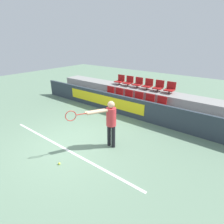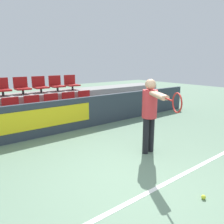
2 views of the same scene
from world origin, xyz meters
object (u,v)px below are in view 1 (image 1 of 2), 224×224
(tennis_ball, at_px, (59,164))
(stadium_chair_5, at_px, (161,103))
(stadium_chair_6, at_px, (120,80))
(tennis_player, at_px, (109,120))
(stadium_chair_4, at_px, (149,101))
(stadium_chair_11, at_px, (170,88))
(stadium_chair_0, at_px, (109,92))
(stadium_chair_9, at_px, (148,85))
(stadium_chair_7, at_px, (129,82))
(stadium_chair_3, at_px, (138,98))
(stadium_chair_2, at_px, (127,96))
(stadium_chair_1, at_px, (118,94))
(stadium_chair_10, at_px, (159,86))
(stadium_chair_8, at_px, (138,83))

(tennis_ball, bearing_deg, stadium_chair_5, 78.64)
(stadium_chair_6, relative_size, tennis_player, 0.33)
(stadium_chair_4, distance_m, stadium_chair_11, 1.27)
(stadium_chair_0, xyz_separation_m, stadium_chair_9, (1.76, 1.02, 0.48))
(stadium_chair_6, height_order, stadium_chair_7, same)
(stadium_chair_11, bearing_deg, tennis_player, -95.28)
(stadium_chair_9, bearing_deg, stadium_chair_0, -150.05)
(stadium_chair_5, bearing_deg, stadium_chair_3, 180.00)
(stadium_chair_2, distance_m, stadium_chair_5, 1.76)
(stadium_chair_3, bearing_deg, stadium_chair_0, 180.00)
(stadium_chair_11, bearing_deg, stadium_chair_6, 180.00)
(stadium_chair_5, distance_m, stadium_chair_11, 1.12)
(stadium_chair_6, relative_size, stadium_chair_9, 1.00)
(stadium_chair_4, height_order, stadium_chair_9, stadium_chair_9)
(stadium_chair_2, relative_size, stadium_chair_7, 1.00)
(stadium_chair_3, distance_m, stadium_chair_6, 2.09)
(tennis_player, bearing_deg, stadium_chair_7, 143.44)
(stadium_chair_0, bearing_deg, stadium_chair_7, 59.95)
(stadium_chair_7, bearing_deg, tennis_player, -65.32)
(tennis_ball, bearing_deg, stadium_chair_1, 105.80)
(stadium_chair_1, relative_size, stadium_chair_10, 1.00)
(tennis_ball, bearing_deg, stadium_chair_9, 91.94)
(stadium_chair_3, relative_size, stadium_chair_4, 1.00)
(stadium_chair_1, relative_size, stadium_chair_2, 1.00)
(stadium_chair_7, relative_size, stadium_chair_10, 1.00)
(stadium_chair_6, bearing_deg, stadium_chair_2, -40.83)
(stadium_chair_6, bearing_deg, stadium_chair_9, 0.00)
(stadium_chair_0, height_order, stadium_chair_4, same)
(stadium_chair_1, height_order, stadium_chair_5, same)
(stadium_chair_6, bearing_deg, stadium_chair_3, -29.95)
(stadium_chair_6, xyz_separation_m, tennis_player, (2.54, -4.26, -0.19))
(stadium_chair_6, xyz_separation_m, stadium_chair_11, (2.94, 0.00, 0.00))
(stadium_chair_3, xyz_separation_m, stadium_chair_5, (1.17, 0.00, 0.00))
(stadium_chair_3, xyz_separation_m, stadium_chair_8, (-0.59, 1.02, 0.48))
(stadium_chair_4, relative_size, tennis_player, 0.33)
(stadium_chair_2, height_order, stadium_chair_4, same)
(stadium_chair_0, distance_m, stadium_chair_1, 0.59)
(stadium_chair_9, relative_size, tennis_ball, 8.07)
(stadium_chair_1, xyz_separation_m, stadium_chair_9, (1.17, 1.02, 0.48))
(stadium_chair_0, bearing_deg, stadium_chair_2, 0.00)
(stadium_chair_0, relative_size, stadium_chair_4, 1.00)
(stadium_chair_6, height_order, tennis_player, tennis_player)
(stadium_chair_10, bearing_deg, stadium_chair_1, -150.05)
(stadium_chair_8, bearing_deg, stadium_chair_6, 180.00)
(stadium_chair_9, distance_m, tennis_ball, 5.99)
(stadium_chair_7, relative_size, stadium_chair_9, 1.00)
(tennis_ball, bearing_deg, stadium_chair_2, 99.20)
(stadium_chair_0, bearing_deg, stadium_chair_4, 0.00)
(stadium_chair_2, xyz_separation_m, tennis_ball, (0.79, -4.86, -0.68))
(stadium_chair_1, distance_m, stadium_chair_2, 0.59)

